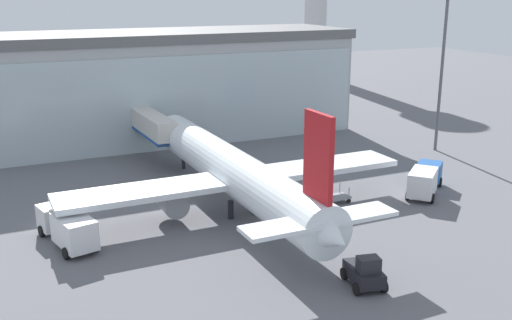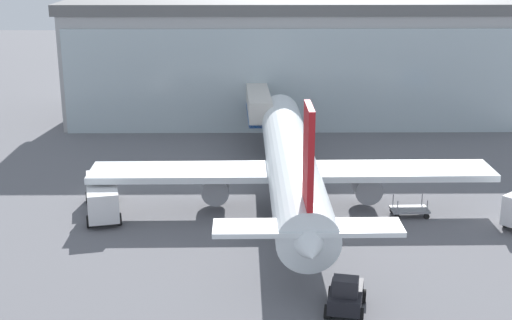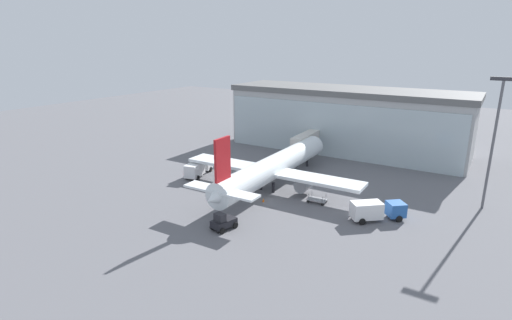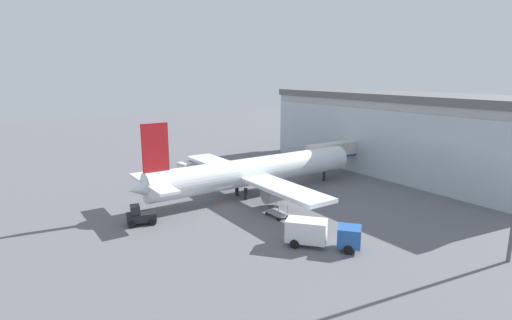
{
  "view_description": "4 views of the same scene",
  "coord_description": "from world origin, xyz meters",
  "px_view_note": "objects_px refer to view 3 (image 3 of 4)",
  "views": [
    {
      "loc": [
        -20.17,
        -40.68,
        18.72
      ],
      "look_at": [
        1.17,
        6.38,
        3.97
      ],
      "focal_mm": 42.0,
      "sensor_mm": 36.0,
      "label": 1
    },
    {
      "loc": [
        -4.12,
        -47.2,
        20.0
      ],
      "look_at": [
        -4.13,
        7.64,
        3.06
      ],
      "focal_mm": 50.0,
      "sensor_mm": 36.0,
      "label": 2
    },
    {
      "loc": [
        29.4,
        -48.55,
        23.0
      ],
      "look_at": [
        -4.13,
        4.5,
        4.51
      ],
      "focal_mm": 28.0,
      "sensor_mm": 36.0,
      "label": 3
    },
    {
      "loc": [
        44.27,
        -23.74,
        16.92
      ],
      "look_at": [
        -2.32,
        6.52,
        4.81
      ],
      "focal_mm": 28.0,
      "sensor_mm": 36.0,
      "label": 4
    }
  ],
  "objects_px": {
    "pushback_tug": "(223,222)",
    "safety_cone_nose": "(263,200)",
    "jet_bridge": "(310,138)",
    "fuel_truck": "(376,210)",
    "safety_cone_wingtip": "(211,170)",
    "airplane": "(273,167)",
    "baggage_cart": "(317,200)",
    "apron_light_mast": "(495,133)",
    "catering_truck": "(198,168)"
  },
  "relations": [
    {
      "from": "apron_light_mast",
      "to": "airplane",
      "type": "bearing_deg",
      "value": -163.82
    },
    {
      "from": "pushback_tug",
      "to": "airplane",
      "type": "bearing_deg",
      "value": 19.51
    },
    {
      "from": "jet_bridge",
      "to": "fuel_truck",
      "type": "height_order",
      "value": "jet_bridge"
    },
    {
      "from": "airplane",
      "to": "safety_cone_wingtip",
      "type": "relative_size",
      "value": 64.8
    },
    {
      "from": "safety_cone_wingtip",
      "to": "safety_cone_nose",
      "type": "bearing_deg",
      "value": -25.39
    },
    {
      "from": "jet_bridge",
      "to": "safety_cone_wingtip",
      "type": "relative_size",
      "value": 27.04
    },
    {
      "from": "airplane",
      "to": "baggage_cart",
      "type": "distance_m",
      "value": 9.67
    },
    {
      "from": "apron_light_mast",
      "to": "safety_cone_nose",
      "type": "relative_size",
      "value": 33.95
    },
    {
      "from": "pushback_tug",
      "to": "fuel_truck",
      "type": "bearing_deg",
      "value": -38.48
    },
    {
      "from": "jet_bridge",
      "to": "fuel_truck",
      "type": "xyz_separation_m",
      "value": [
        20.59,
        -23.38,
        -2.65
      ]
    },
    {
      "from": "baggage_cart",
      "to": "pushback_tug",
      "type": "distance_m",
      "value": 15.95
    },
    {
      "from": "jet_bridge",
      "to": "baggage_cart",
      "type": "bearing_deg",
      "value": -154.8
    },
    {
      "from": "baggage_cart",
      "to": "safety_cone_wingtip",
      "type": "bearing_deg",
      "value": -12.05
    },
    {
      "from": "airplane",
      "to": "pushback_tug",
      "type": "xyz_separation_m",
      "value": [
        2.32,
        -16.8,
        -2.47
      ]
    },
    {
      "from": "safety_cone_nose",
      "to": "apron_light_mast",
      "type": "bearing_deg",
      "value": 28.01
    },
    {
      "from": "airplane",
      "to": "fuel_truck",
      "type": "distance_m",
      "value": 18.52
    },
    {
      "from": "jet_bridge",
      "to": "fuel_truck",
      "type": "relative_size",
      "value": 2.15
    },
    {
      "from": "apron_light_mast",
      "to": "safety_cone_wingtip",
      "type": "height_order",
      "value": "apron_light_mast"
    },
    {
      "from": "pushback_tug",
      "to": "catering_truck",
      "type": "bearing_deg",
      "value": 60.01
    },
    {
      "from": "apron_light_mast",
      "to": "safety_cone_nose",
      "type": "bearing_deg",
      "value": -151.99
    },
    {
      "from": "fuel_truck",
      "to": "baggage_cart",
      "type": "relative_size",
      "value": 2.4
    },
    {
      "from": "baggage_cart",
      "to": "safety_cone_wingtip",
      "type": "relative_size",
      "value": 5.23
    },
    {
      "from": "safety_cone_nose",
      "to": "safety_cone_wingtip",
      "type": "relative_size",
      "value": 1.0
    },
    {
      "from": "airplane",
      "to": "fuel_truck",
      "type": "relative_size",
      "value": 5.15
    },
    {
      "from": "pushback_tug",
      "to": "safety_cone_nose",
      "type": "distance_m",
      "value": 10.61
    },
    {
      "from": "apron_light_mast",
      "to": "baggage_cart",
      "type": "height_order",
      "value": "apron_light_mast"
    },
    {
      "from": "airplane",
      "to": "pushback_tug",
      "type": "distance_m",
      "value": 17.14
    },
    {
      "from": "apron_light_mast",
      "to": "catering_truck",
      "type": "bearing_deg",
      "value": -166.49
    },
    {
      "from": "fuel_truck",
      "to": "safety_cone_wingtip",
      "type": "bearing_deg",
      "value": 129.47
    },
    {
      "from": "baggage_cart",
      "to": "safety_cone_wingtip",
      "type": "distance_m",
      "value": 23.36
    },
    {
      "from": "catering_truck",
      "to": "airplane",
      "type": "bearing_deg",
      "value": -95.7
    },
    {
      "from": "catering_truck",
      "to": "safety_cone_wingtip",
      "type": "xyz_separation_m",
      "value": [
        0.22,
        3.36,
        -1.19
      ]
    },
    {
      "from": "pushback_tug",
      "to": "safety_cone_nose",
      "type": "height_order",
      "value": "pushback_tug"
    },
    {
      "from": "airplane",
      "to": "safety_cone_nose",
      "type": "height_order",
      "value": "airplane"
    },
    {
      "from": "pushback_tug",
      "to": "apron_light_mast",
      "type": "bearing_deg",
      "value": -35.65
    },
    {
      "from": "pushback_tug",
      "to": "safety_cone_wingtip",
      "type": "distance_m",
      "value": 24.56
    },
    {
      "from": "baggage_cart",
      "to": "jet_bridge",
      "type": "bearing_deg",
      "value": -65.45
    },
    {
      "from": "apron_light_mast",
      "to": "baggage_cart",
      "type": "bearing_deg",
      "value": -152.43
    },
    {
      "from": "fuel_truck",
      "to": "safety_cone_wingtip",
      "type": "distance_m",
      "value": 32.61
    },
    {
      "from": "jet_bridge",
      "to": "airplane",
      "type": "height_order",
      "value": "airplane"
    },
    {
      "from": "apron_light_mast",
      "to": "pushback_tug",
      "type": "relative_size",
      "value": 5.34
    },
    {
      "from": "pushback_tug",
      "to": "safety_cone_nose",
      "type": "relative_size",
      "value": 6.36
    },
    {
      "from": "baggage_cart",
      "to": "safety_cone_nose",
      "type": "bearing_deg",
      "value": 26.35
    },
    {
      "from": "fuel_truck",
      "to": "airplane",
      "type": "bearing_deg",
      "value": 126.94
    },
    {
      "from": "apron_light_mast",
      "to": "fuel_truck",
      "type": "xyz_separation_m",
      "value": [
        -11.9,
        -12.35,
        -9.61
      ]
    },
    {
      "from": "airplane",
      "to": "baggage_cart",
      "type": "xyz_separation_m",
      "value": [
        8.92,
        -2.29,
        -2.95
      ]
    },
    {
      "from": "pushback_tug",
      "to": "jet_bridge",
      "type": "bearing_deg",
      "value": 19.23
    },
    {
      "from": "airplane",
      "to": "pushback_tug",
      "type": "height_order",
      "value": "airplane"
    },
    {
      "from": "jet_bridge",
      "to": "fuel_truck",
      "type": "distance_m",
      "value": 31.27
    },
    {
      "from": "safety_cone_wingtip",
      "to": "fuel_truck",
      "type": "bearing_deg",
      "value": -8.95
    }
  ]
}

